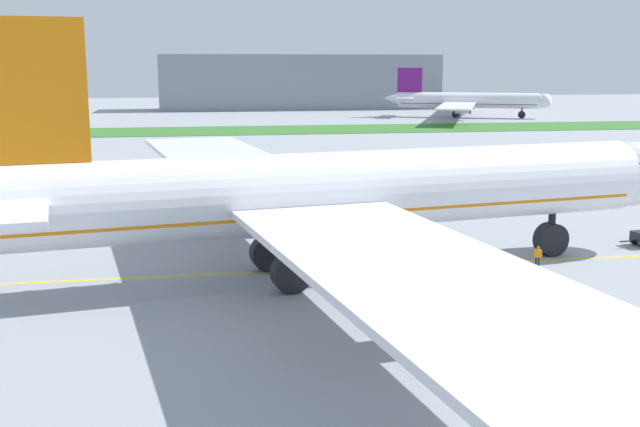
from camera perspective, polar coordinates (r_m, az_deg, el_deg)
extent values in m
plane|color=#9399A0|center=(56.28, 4.37, -4.76)|extent=(600.00, 600.00, 0.00)
cube|color=yellow|center=(58.76, 3.76, -4.05)|extent=(280.00, 0.36, 0.01)
cube|color=#38722D|center=(178.54, -5.13, 6.19)|extent=(320.00, 24.00, 0.10)
cylinder|color=white|center=(55.10, 0.86, 1.69)|extent=(50.03, 13.89, 5.64)
cube|color=orange|center=(55.27, 0.86, 0.69)|extent=(47.99, 13.11, 0.68)
sphere|color=white|center=(68.62, 22.15, 2.75)|extent=(5.35, 5.35, 5.35)
cube|color=orange|center=(51.23, -21.96, 8.42)|extent=(8.93, 2.06, 9.02)
cube|color=white|center=(57.47, -22.22, 2.11)|extent=(6.91, 9.81, 0.39)
cube|color=white|center=(78.61, -7.11, 3.94)|extent=(18.30, 46.01, 0.45)
cube|color=white|center=(31.94, 12.11, -6.90)|extent=(18.30, 46.01, 0.45)
cylinder|color=#B7BABF|center=(69.48, -4.15, 1.63)|extent=(5.80, 3.95, 3.10)
cylinder|color=black|center=(70.20, -2.03, 1.75)|extent=(1.00, 3.29, 3.25)
cylinder|color=#B7BABF|center=(41.60, 6.65, -4.92)|extent=(5.80, 3.95, 3.10)
cylinder|color=black|center=(42.79, 9.90, -4.56)|extent=(1.00, 3.29, 3.25)
cylinder|color=black|center=(64.63, 16.85, -0.90)|extent=(0.59, 0.59, 2.18)
cylinder|color=black|center=(64.86, 16.79, -1.85)|extent=(2.84, 1.64, 2.68)
cylinder|color=black|center=(57.47, -3.89, -1.91)|extent=(0.59, 0.59, 2.18)
cylinder|color=black|center=(57.73, -3.88, -2.97)|extent=(2.84, 1.64, 2.68)
cylinder|color=black|center=(51.94, -2.19, -3.31)|extent=(0.59, 0.59, 2.18)
cylinder|color=black|center=(52.22, -2.18, -4.47)|extent=(2.84, 1.64, 2.68)
cube|color=black|center=(67.98, 21.66, 3.31)|extent=(2.65, 4.50, 1.01)
sphere|color=black|center=(54.58, -19.22, 1.52)|extent=(0.39, 0.39, 0.39)
sphere|color=black|center=(54.63, -16.17, 1.71)|extent=(0.39, 0.39, 0.39)
sphere|color=black|center=(54.83, -13.14, 1.89)|extent=(0.39, 0.39, 0.39)
sphere|color=black|center=(55.19, -10.13, 2.07)|extent=(0.39, 0.39, 0.39)
sphere|color=black|center=(55.70, -7.17, 2.24)|extent=(0.39, 0.39, 0.39)
sphere|color=black|center=(56.35, -4.27, 2.40)|extent=(0.39, 0.39, 0.39)
sphere|color=black|center=(57.15, -1.45, 2.55)|extent=(0.39, 0.39, 0.39)
sphere|color=black|center=(58.08, 1.30, 2.69)|extent=(0.39, 0.39, 0.39)
sphere|color=black|center=(59.14, 3.95, 2.82)|extent=(0.39, 0.39, 0.39)
sphere|color=black|center=(60.32, 6.50, 2.94)|extent=(0.39, 0.39, 0.39)
sphere|color=black|center=(61.61, 8.95, 3.04)|extent=(0.39, 0.39, 0.39)
sphere|color=black|center=(63.02, 11.30, 3.14)|extent=(0.39, 0.39, 0.39)
sphere|color=black|center=(64.52, 13.54, 3.23)|extent=(0.39, 0.39, 0.39)
sphere|color=black|center=(66.12, 15.67, 3.31)|extent=(0.39, 0.39, 0.39)
cylinder|color=black|center=(69.79, 21.98, -1.91)|extent=(1.79, 0.42, 0.12)
cylinder|color=black|center=(71.52, 22.37, -1.76)|extent=(0.95, 0.50, 0.90)
cylinder|color=black|center=(55.75, 6.16, -4.50)|extent=(0.12, 0.12, 0.83)
cylinder|color=#BFE519|center=(55.67, 6.28, -3.79)|extent=(0.10, 0.10, 0.53)
cylinder|color=black|center=(55.62, 6.01, -4.53)|extent=(0.12, 0.12, 0.83)
cylinder|color=#BFE519|center=(55.35, 5.92, -3.87)|extent=(0.10, 0.10, 0.53)
cube|color=#BFE519|center=(55.50, 6.10, -3.80)|extent=(0.50, 0.42, 0.59)
sphere|color=#8C6647|center=(55.39, 6.11, -3.38)|extent=(0.23, 0.23, 0.23)
cylinder|color=black|center=(60.67, 15.95, -3.55)|extent=(0.13, 0.13, 0.88)
cylinder|color=orange|center=(60.50, 16.14, -2.90)|extent=(0.10, 0.10, 0.56)
cylinder|color=black|center=(60.67, 15.76, -3.54)|extent=(0.13, 0.13, 0.88)
cylinder|color=orange|center=(60.50, 15.65, -2.87)|extent=(0.10, 0.10, 0.56)
cube|color=orange|center=(60.49, 15.90, -2.86)|extent=(0.53, 0.43, 0.62)
sphere|color=#8C6647|center=(60.39, 15.92, -2.45)|extent=(0.24, 0.24, 0.24)
cube|color=#B21E19|center=(100.26, -9.30, 3.07)|extent=(3.72, 2.72, 2.17)
cube|color=#B21E19|center=(100.59, -8.05, 2.99)|extent=(1.61, 2.36, 1.69)
cube|color=#263347|center=(100.64, -7.70, 3.20)|extent=(0.33, 1.92, 0.74)
cylinder|color=black|center=(101.84, -8.13, 2.61)|extent=(0.93, 0.41, 0.90)
cylinder|color=black|center=(99.59, -7.94, 2.42)|extent=(0.93, 0.41, 0.90)
cylinder|color=black|center=(101.44, -9.85, 2.52)|extent=(0.93, 0.41, 0.90)
cylinder|color=black|center=(99.18, -9.69, 2.33)|extent=(0.93, 0.41, 0.90)
cylinder|color=white|center=(223.96, 10.94, 8.27)|extent=(38.24, 19.04, 4.34)
cube|color=#661472|center=(224.00, 10.93, 8.08)|extent=(36.64, 18.12, 0.52)
sphere|color=white|center=(224.14, 16.35, 8.03)|extent=(4.12, 4.12, 4.12)
cone|color=white|center=(225.83, 5.36, 8.53)|extent=(5.81, 5.22, 3.69)
cube|color=#661472|center=(225.02, 6.70, 9.84)|extent=(6.75, 3.11, 6.94)
cube|color=white|center=(229.58, 6.60, 8.63)|extent=(6.66, 8.07, 0.30)
cube|color=white|center=(220.97, 6.34, 8.54)|extent=(6.66, 8.07, 0.30)
cube|color=white|center=(244.00, 10.65, 8.37)|extent=(21.57, 36.23, 0.35)
cube|color=white|center=(204.16, 10.14, 7.88)|extent=(21.57, 36.23, 0.35)
cylinder|color=#B7BABF|center=(236.02, 10.84, 7.96)|extent=(4.72, 3.77, 2.39)
cylinder|color=black|center=(235.95, 11.35, 7.94)|extent=(1.28, 2.45, 2.50)
cylinder|color=#B7BABF|center=(212.16, 10.57, 7.63)|extent=(4.72, 3.77, 2.39)
cylinder|color=black|center=(212.08, 11.13, 7.61)|extent=(1.28, 2.45, 2.50)
cylinder|color=black|center=(224.05, 14.78, 7.34)|extent=(0.45, 0.45, 1.68)
cylinder|color=black|center=(224.10, 14.77, 7.12)|extent=(2.26, 1.64, 2.06)
cylinder|color=black|center=(226.54, 10.13, 7.57)|extent=(0.45, 0.45, 1.68)
cylinder|color=black|center=(226.59, 10.12, 7.35)|extent=(2.26, 1.64, 2.06)
cylinder|color=black|center=(222.00, 10.06, 7.50)|extent=(0.45, 0.45, 1.68)
cylinder|color=black|center=(222.05, 10.05, 7.28)|extent=(2.26, 1.64, 2.06)
cube|color=gray|center=(261.11, -1.47, 9.75)|extent=(92.82, 20.00, 18.00)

